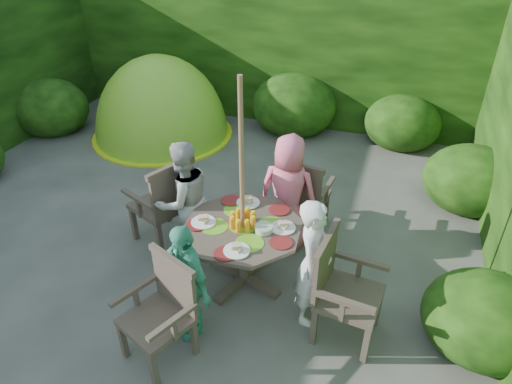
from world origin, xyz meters
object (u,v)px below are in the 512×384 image
(child_left, at_px, (184,200))
(child_back, at_px, (288,193))
(child_front, at_px, (186,281))
(parasol_pole, at_px, (242,191))
(garden_chair_front, at_px, (163,310))
(dome_tent, at_px, (163,135))
(patio_table, at_px, (243,235))
(garden_chair_right, at_px, (341,288))
(garden_chair_back, at_px, (303,195))
(child_right, at_px, (313,263))
(garden_chair_left, at_px, (165,202))

(child_left, relative_size, child_back, 1.00)
(child_left, bearing_deg, child_front, 61.68)
(parasol_pole, height_order, garden_chair_front, parasol_pole)
(child_back, relative_size, dome_tent, 0.50)
(patio_table, bearing_deg, parasol_pole, 174.75)
(garden_chair_right, xyz_separation_m, dome_tent, (-3.55, 3.23, -0.53))
(patio_table, height_order, garden_chair_right, garden_chair_right)
(garden_chair_front, bearing_deg, garden_chair_back, 95.24)
(garden_chair_right, relative_size, child_front, 0.85)
(dome_tent, bearing_deg, child_right, -53.14)
(garden_chair_back, xyz_separation_m, dome_tent, (-2.87, 1.83, -0.50))
(garden_chair_left, height_order, child_left, child_left)
(garden_chair_back, height_order, garden_chair_front, garden_chair_back)
(child_left, bearing_deg, dome_tent, -111.58)
(garden_chair_back, bearing_deg, child_back, 74.47)
(child_left, xyz_separation_m, child_back, (1.01, 0.51, -0.00))
(garden_chair_left, height_order, garden_chair_back, garden_chair_left)
(child_left, bearing_deg, parasol_pole, 106.68)
(child_back, height_order, child_front, child_back)
(child_back, bearing_deg, dome_tent, -36.13)
(child_back, bearing_deg, garden_chair_front, 73.50)
(garden_chair_right, xyz_separation_m, child_right, (-0.27, 0.11, 0.12))
(child_front, bearing_deg, child_right, 60.05)
(parasol_pole, distance_m, child_front, 0.95)
(parasol_pole, xyz_separation_m, child_left, (-0.76, 0.25, -0.42))
(child_left, bearing_deg, garden_chair_right, 106.14)
(garden_chair_right, height_order, garden_chair_back, garden_chair_right)
(patio_table, bearing_deg, garden_chair_right, -19.03)
(garden_chair_front, bearing_deg, parasol_pole, 95.90)
(parasol_pole, bearing_deg, child_right, -18.05)
(child_back, bearing_deg, garden_chair_right, 126.47)
(parasol_pole, bearing_deg, patio_table, -5.25)
(parasol_pole, height_order, child_back, parasol_pole)
(child_left, bearing_deg, child_back, 151.68)
(parasol_pole, relative_size, garden_chair_left, 2.12)
(parasol_pole, relative_size, child_right, 1.70)
(child_left, height_order, child_front, child_left)
(garden_chair_left, distance_m, child_left, 0.31)
(patio_table, bearing_deg, garden_chair_back, 71.25)
(garden_chair_left, distance_m, child_right, 1.89)
(garden_chair_back, relative_size, child_left, 0.69)
(garden_chair_back, height_order, dome_tent, dome_tent)
(child_front, bearing_deg, dome_tent, 155.02)
(child_front, distance_m, dome_tent, 4.32)
(parasol_pole, bearing_deg, dome_tent, 131.15)
(parasol_pole, xyz_separation_m, garden_chair_left, (-1.04, 0.33, -0.55))
(parasol_pole, relative_size, child_left, 1.62)
(parasol_pole, height_order, dome_tent, parasol_pole)
(patio_table, height_order, child_right, child_right)
(garden_chair_back, height_order, child_back, child_back)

